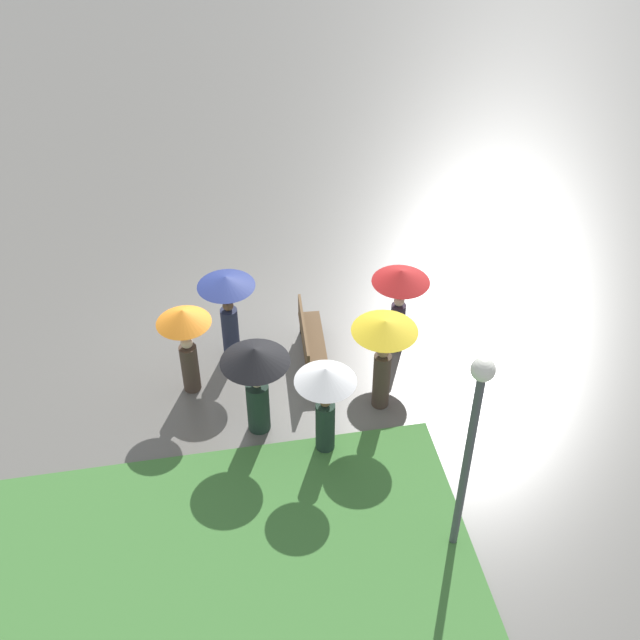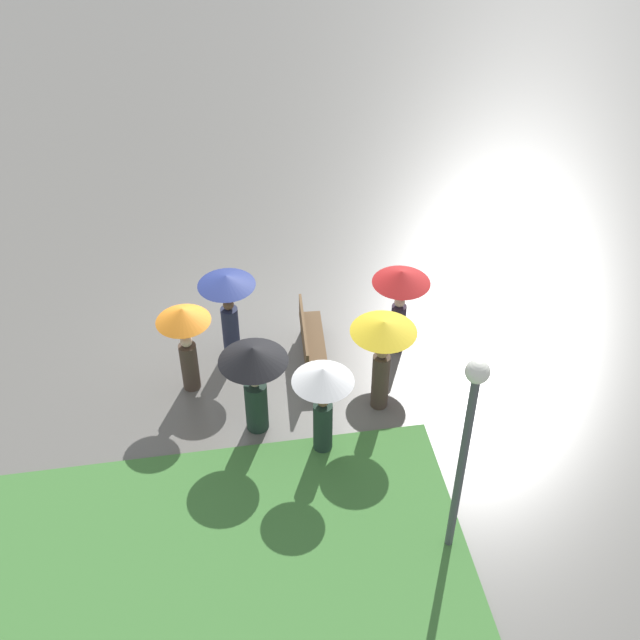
% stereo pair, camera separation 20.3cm
% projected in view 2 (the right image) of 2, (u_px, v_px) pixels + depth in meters
% --- Properties ---
extents(ground_plane, '(90.00, 90.00, 0.00)m').
position_uv_depth(ground_plane, '(238.00, 344.00, 15.78)').
color(ground_plane, '#66635E').
extents(park_bench, '(1.84, 0.54, 0.90)m').
position_uv_depth(park_bench, '(310.00, 341.00, 15.14)').
color(park_bench, brown).
rests_on(park_bench, ground_plane).
extents(lamp_post, '(0.32, 0.32, 3.75)m').
position_uv_depth(lamp_post, '(467.00, 434.00, 10.62)').
color(lamp_post, '#474C51').
rests_on(lamp_post, ground_plane).
extents(crowd_person_white, '(1.01, 1.01, 1.86)m').
position_uv_depth(crowd_person_white, '(323.00, 391.00, 12.80)').
color(crowd_person_white, '#1E3328').
rests_on(crowd_person_white, ground_plane).
extents(crowd_person_orange, '(0.97, 0.97, 1.84)m').
position_uv_depth(crowd_person_orange, '(185.00, 330.00, 14.00)').
color(crowd_person_orange, '#47382D').
rests_on(crowd_person_orange, ground_plane).
extents(crowd_person_black, '(1.16, 1.16, 1.83)m').
position_uv_depth(crowd_person_black, '(254.00, 370.00, 13.22)').
color(crowd_person_black, '#1E3328').
rests_on(crowd_person_black, ground_plane).
extents(crowd_person_navy, '(1.07, 1.07, 1.84)m').
position_uv_depth(crowd_person_navy, '(228.00, 297.00, 14.75)').
color(crowd_person_navy, '#282D47').
rests_on(crowd_person_navy, ground_plane).
extents(crowd_person_yellow, '(1.14, 1.14, 1.94)m').
position_uv_depth(crowd_person_yellow, '(383.00, 343.00, 13.57)').
color(crowd_person_yellow, '#47382D').
rests_on(crowd_person_yellow, ground_plane).
extents(crowd_person_red, '(1.08, 1.08, 1.86)m').
position_uv_depth(crowd_person_red, '(401.00, 289.00, 14.75)').
color(crowd_person_red, '#2D2333').
rests_on(crowd_person_red, ground_plane).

